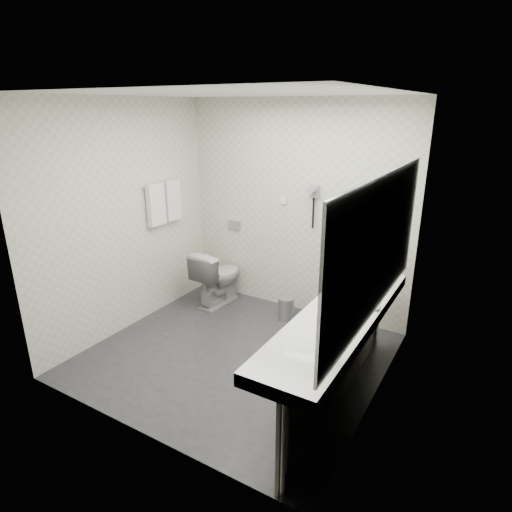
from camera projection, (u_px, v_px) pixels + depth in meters
The scene contains 30 objects.
floor at pixel (236, 355), 4.38m from camera, with size 2.80×2.80×0.00m, color #29292E.
ceiling at pixel (231, 93), 3.55m from camera, with size 2.80×2.80×0.00m, color silver.
wall_back at pixel (295, 210), 5.02m from camera, with size 2.80×2.80×0.00m, color beige.
wall_front at pixel (128, 285), 2.91m from camera, with size 2.80×2.80×0.00m, color beige.
wall_left at pixel (126, 218), 4.64m from camera, with size 2.60×2.60×0.00m, color beige.
wall_right at pixel (386, 264), 3.29m from camera, with size 2.60×2.60×0.00m, color beige.
vanity_counter at pixel (339, 319), 3.41m from camera, with size 0.55×2.20×0.10m, color silver.
vanity_panel at pixel (338, 366), 3.54m from camera, with size 0.03×2.15×0.75m, color gray.
vanity_post_near at pixel (284, 449), 2.68m from camera, with size 0.06×0.06×0.75m, color silver.
vanity_post_far at pixel (377, 316), 4.37m from camera, with size 0.06×0.06×0.75m, color silver.
mirror at pixel (379, 246), 3.07m from camera, with size 0.02×2.20×1.05m, color #B2BCC6.
basin_near at pixel (305, 353), 2.87m from camera, with size 0.40×0.31×0.05m, color silver.
basin_far at pixel (364, 287), 3.92m from camera, with size 0.40×0.31×0.05m, color silver.
faucet_near at pixel (333, 349), 2.74m from camera, with size 0.04×0.04×0.15m, color silver.
faucet_far at pixel (387, 282), 3.80m from camera, with size 0.04×0.04×0.15m, color silver.
soap_bottle_a at pixel (349, 303), 3.45m from camera, with size 0.05×0.05×0.10m, color beige.
glass_left at pixel (376, 303), 3.42m from camera, with size 0.06×0.06×0.12m, color silver.
glass_right at pixel (365, 296), 3.58m from camera, with size 0.05×0.05×0.10m, color silver.
toilet at pixel (218, 277), 5.42m from camera, with size 0.40×0.71×0.72m, color silver.
flush_plate at pixel (234, 225), 5.51m from camera, with size 0.18×0.02×0.12m, color #B2B5BA.
pedal_bin at pixel (286, 309), 5.06m from camera, with size 0.19×0.19×0.26m, color #B2B5BA.
bin_lid at pixel (286, 298), 5.02m from camera, with size 0.19×0.19×0.01m, color #B2B5BA.
towel_rail at pixel (162, 184), 4.96m from camera, with size 0.02×0.02×0.62m, color silver.
towel_near at pixel (156, 205), 4.92m from camera, with size 0.07×0.24×0.48m, color white.
towel_far at pixel (172, 200), 5.14m from camera, with size 0.07×0.24×0.48m, color white.
dryer_cradle at pixel (315, 191), 4.79m from camera, with size 0.10×0.04×0.14m, color gray.
dryer_barrel at pixel (312, 189), 4.72m from camera, with size 0.08×0.08×0.14m, color gray.
dryer_cord at pixel (313, 213), 4.86m from camera, with size 0.02×0.02×0.35m, color black.
switch_plate_a at pixel (283, 200), 5.05m from camera, with size 0.09×0.02×0.09m, color silver.
switch_plate_b at pixel (340, 207), 4.71m from camera, with size 0.09×0.02×0.09m, color silver.
Camera 1 is at (2.11, -3.16, 2.40)m, focal length 30.08 mm.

